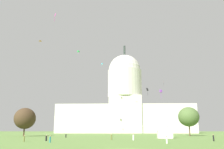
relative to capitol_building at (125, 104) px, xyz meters
name	(u,v)px	position (x,y,z in m)	size (l,w,h in m)	color
ground_plane	(127,149)	(-1.43, -169.47, -23.82)	(800.00, 800.00, 0.00)	olive
capitol_building	(125,104)	(0.00, 0.00, 0.00)	(112.52, 28.84, 75.50)	beige
event_tent	(164,128)	(12.25, -120.83, -20.53)	(5.55, 6.13, 6.39)	white
tree_west_near	(25,118)	(-46.12, -97.04, -16.01)	(12.33, 12.76, 12.52)	#42301E
tree_east_far	(189,117)	(28.97, -89.24, -15.06)	(13.71, 13.65, 13.29)	brown
person_teal_mid_center	(50,139)	(-18.59, -150.69, -23.09)	(0.38, 0.38, 1.56)	#1E757A
person_white_deep_crowd	(167,140)	(7.23, -153.82, -23.08)	(0.47, 0.47, 1.58)	silver
person_olive_near_tree_east	(24,139)	(-25.94, -147.31, -23.06)	(0.41, 0.41, 1.63)	olive
person_white_edge_west	(133,137)	(0.88, -137.40, -23.02)	(0.57, 0.57, 1.76)	silver
person_black_edge_east	(66,136)	(-22.88, -115.86, -23.14)	(0.50, 0.50, 1.48)	black
person_black_mid_right	(46,138)	(-21.83, -143.01, -23.13)	(0.56, 0.56, 1.53)	black
person_olive_near_tent	(111,137)	(-5.31, -135.40, -23.03)	(0.51, 0.51, 1.74)	olive
person_black_mid_left	(214,138)	(21.02, -142.24, -23.02)	(0.42, 0.42, 1.72)	black
kite_green_high	(78,51)	(-30.15, -57.89, 28.12)	(1.35, 1.32, 2.78)	green
kite_magenta_high	(55,15)	(-25.68, -128.21, 18.66)	(0.71, 0.87, 3.00)	#D1339E
kite_black_mid	(147,90)	(8.73, -102.16, -4.18)	(1.09, 0.65, 3.30)	black
kite_white_low	(137,102)	(3.55, -114.18, -10.85)	(1.61, 1.04, 0.18)	white
kite_cyan_high	(102,64)	(-16.60, -36.38, 25.49)	(0.96, 0.90, 2.26)	#33BCDB
kite_pink_high	(163,82)	(26.53, -36.40, 11.49)	(0.85, 1.25, 2.32)	pink
kite_gold_low	(112,111)	(-9.91, -26.94, -7.93)	(1.81, 1.64, 2.11)	gold
kite_violet_mid	(161,91)	(15.96, -92.75, -3.35)	(1.28, 1.24, 4.46)	purple
kite_orange_high	(40,41)	(-37.03, -109.72, 16.03)	(1.29, 1.06, 0.35)	orange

